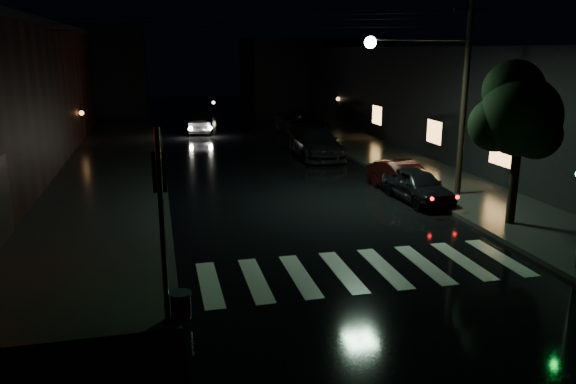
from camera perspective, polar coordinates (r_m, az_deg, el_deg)
ground at (r=14.43m, az=-2.97°, el=-9.68°), size 120.00×120.00×0.00m
sidewalk_left at (r=27.73m, az=-18.52°, el=1.53°), size 6.00×44.00×0.15m
sidewalk_right at (r=30.21m, az=11.07°, el=3.02°), size 4.00×44.00×0.15m
building_right at (r=36.61m, az=18.87°, el=9.09°), size 10.00×40.00×6.00m
building_far_left at (r=58.52m, az=-21.24°, el=11.57°), size 14.00×10.00×8.00m
building_far_right at (r=60.28m, az=2.52°, el=12.08°), size 14.00×10.00×7.00m
crosswalk at (r=15.63m, az=7.68°, el=-7.84°), size 9.00×3.00×0.01m
signal_pole_corner at (r=12.31m, az=-11.75°, el=-6.56°), size 0.68×0.61×4.20m
street_tree at (r=19.93m, az=22.39°, el=7.14°), size 3.10×2.90×5.40m
utility_pole at (r=22.91m, az=16.14°, el=10.61°), size 4.92×0.44×8.00m
parked_car_a at (r=22.70m, az=13.02°, el=0.68°), size 1.78×3.94×1.31m
parked_car_b at (r=23.94m, az=11.54°, el=1.46°), size 1.81×4.08×1.30m
parked_car_c at (r=31.32m, az=2.78°, el=5.05°), size 2.37×5.68×1.64m
parked_car_d at (r=39.75m, az=1.31°, el=7.00°), size 3.25×5.97×1.59m
oncoming_car at (r=41.11m, az=-9.29°, el=6.96°), size 1.65×4.41×1.44m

